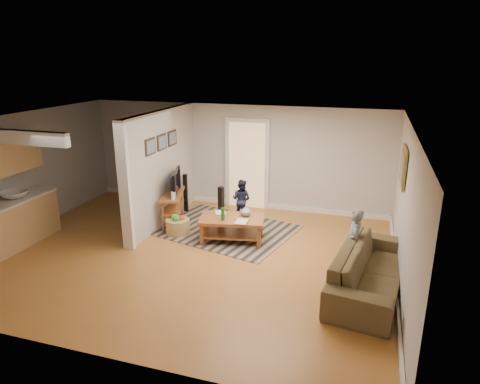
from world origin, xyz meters
name	(u,v)px	position (x,y,z in m)	size (l,w,h in m)	color
ground	(188,254)	(0.00, 0.00, 0.00)	(7.50, 7.50, 0.00)	#996427
room_shell	(144,170)	(-1.07, 0.43, 1.46)	(7.54, 6.02, 2.52)	#B6B4AF
area_rug	(223,229)	(0.23, 1.35, 0.01)	(2.89, 2.11, 0.01)	black
sofa	(368,290)	(3.30, -0.34, 0.00)	(2.45, 0.96, 0.72)	#423321
coffee_table	(233,222)	(0.62, 0.85, 0.39)	(1.40, 0.98, 0.76)	brown
tv_console	(173,196)	(-0.94, 1.33, 0.65)	(0.75, 1.21, 0.98)	brown
speaker_left	(221,210)	(0.25, 1.19, 0.51)	(0.10, 0.10, 1.01)	black
speaker_right	(186,193)	(-1.00, 2.15, 0.47)	(0.09, 0.09, 0.93)	black
toy_basket	(178,226)	(-0.60, 0.83, 0.18)	(0.50, 0.50, 0.44)	#AA8649
child	(351,273)	(3.00, 0.16, 0.00)	(0.42, 0.28, 1.16)	slate
toddler	(241,219)	(0.43, 2.05, 0.00)	(0.46, 0.36, 0.95)	#1F2341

